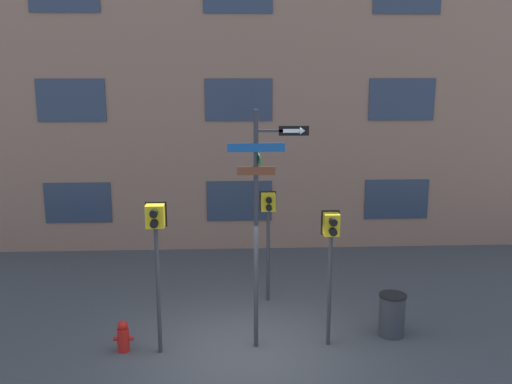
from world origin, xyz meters
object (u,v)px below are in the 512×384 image
at_px(pedestrian_signal_right, 331,242).
at_px(fire_hydrant, 123,337).
at_px(street_sign_pole, 260,210).
at_px(pedestrian_signal_left, 156,236).
at_px(trash_bin, 392,315).
at_px(pedestrian_signal_across, 268,216).

distance_m(pedestrian_signal_right, fire_hydrant, 4.45).
xyz_separation_m(pedestrian_signal_right, fire_hydrant, (-4.05, -0.08, -1.84)).
bearing_deg(pedestrian_signal_right, street_sign_pole, -179.70).
xyz_separation_m(street_sign_pole, fire_hydrant, (-2.68, -0.07, -2.49)).
distance_m(street_sign_pole, pedestrian_signal_left, 2.01).
relative_size(pedestrian_signal_right, trash_bin, 3.07).
height_order(street_sign_pole, pedestrian_signal_across, street_sign_pole).
relative_size(pedestrian_signal_left, pedestrian_signal_right, 1.09).
bearing_deg(fire_hydrant, pedestrian_signal_across, 38.25).
bearing_deg(pedestrian_signal_right, pedestrian_signal_across, 114.79).
relative_size(pedestrian_signal_right, pedestrian_signal_across, 1.04).
bearing_deg(street_sign_pole, pedestrian_signal_left, -175.43).
distance_m(street_sign_pole, pedestrian_signal_right, 1.52).
height_order(street_sign_pole, trash_bin, street_sign_pole).
bearing_deg(street_sign_pole, pedestrian_signal_across, 82.12).
relative_size(pedestrian_signal_left, pedestrian_signal_across, 1.14).
height_order(pedestrian_signal_right, trash_bin, pedestrian_signal_right).
xyz_separation_m(pedestrian_signal_across, fire_hydrant, (-2.99, -2.36, -1.78)).
xyz_separation_m(street_sign_pole, trash_bin, (2.75, 0.36, -2.35)).
bearing_deg(pedestrian_signal_across, pedestrian_signal_right, -65.21).
bearing_deg(trash_bin, pedestrian_signal_across, 141.63).
height_order(fire_hydrant, trash_bin, trash_bin).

